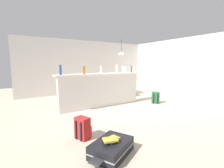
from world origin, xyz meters
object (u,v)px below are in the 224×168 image
at_px(bottle_white, 101,69).
at_px(dining_table, 122,80).
at_px(bottle_blue, 60,70).
at_px(bottle_amber, 84,70).
at_px(pendant_lamp, 121,53).
at_px(book_stack, 112,139).
at_px(backpack_green, 155,98).
at_px(grocery_bag, 126,69).
at_px(suitcase_flat_black, 111,148).
at_px(dining_chair_near_partition, 128,84).
at_px(bottle_clear, 117,69).
at_px(bottle_green, 131,69).
at_px(backpack_red, 83,128).

distance_m(bottle_white, dining_table, 2.28).
distance_m(bottle_blue, bottle_amber, 0.67).
relative_size(pendant_lamp, book_stack, 2.27).
bearing_deg(backpack_green, grocery_bag, 145.90).
xyz_separation_m(bottle_amber, backpack_green, (2.50, -0.55, -1.03)).
bearing_deg(bottle_amber, dining_table, 30.76).
bearing_deg(bottle_blue, pendant_lamp, 24.00).
bearing_deg(pendant_lamp, bottle_blue, -156.00).
distance_m(grocery_bag, book_stack, 3.43).
xyz_separation_m(grocery_bag, suitcase_flat_black, (-2.14, -2.50, -1.11)).
relative_size(dining_table, suitcase_flat_black, 1.24).
xyz_separation_m(bottle_blue, bottle_amber, (0.66, -0.09, -0.02)).
relative_size(bottle_blue, grocery_bag, 1.08).
bearing_deg(book_stack, dining_table, 52.94).
bearing_deg(dining_chair_near_partition, pendant_lamp, 91.54).
height_order(bottle_white, backpack_green, bottle_white).
relative_size(grocery_bag, dining_chair_near_partition, 0.28).
relative_size(bottle_clear, suitcase_flat_black, 0.30).
distance_m(bottle_green, dining_chair_near_partition, 1.27).
distance_m(bottle_amber, suitcase_flat_black, 2.74).
height_order(grocery_bag, dining_chair_near_partition, grocery_bag).
bearing_deg(dining_table, dining_chair_near_partition, -96.32).
height_order(dining_table, suitcase_flat_black, dining_table).
bearing_deg(bottle_green, bottle_white, 176.35).
relative_size(bottle_blue, dining_chair_near_partition, 0.30).
bearing_deg(bottle_green, grocery_bag, -178.45).
relative_size(bottle_white, backpack_red, 0.57).
height_order(bottle_blue, grocery_bag, bottle_blue).
xyz_separation_m(bottle_green, dining_table, (0.59, 1.39, -0.59)).
relative_size(bottle_white, dining_table, 0.22).
distance_m(bottle_amber, grocery_bag, 1.62).
distance_m(bottle_amber, dining_chair_near_partition, 2.65).
xyz_separation_m(grocery_bag, backpack_green, (0.88, -0.60, -1.02)).
height_order(bottle_amber, grocery_bag, bottle_amber).
bearing_deg(suitcase_flat_black, bottle_white, 65.66).
distance_m(bottle_amber, dining_table, 2.88).
distance_m(dining_chair_near_partition, pendant_lamp, 1.45).
xyz_separation_m(bottle_blue, book_stack, (0.15, -2.54, -1.00)).
distance_m(bottle_blue, dining_chair_near_partition, 3.24).
bearing_deg(bottle_green, backpack_green, -42.07).
distance_m(bottle_clear, book_stack, 3.28).
height_order(dining_chair_near_partition, suitcase_flat_black, dining_chair_near_partition).
distance_m(bottle_amber, pendant_lamp, 2.83).
xyz_separation_m(bottle_white, backpack_red, (-1.36, -1.83, -1.03)).
height_order(bottle_white, backpack_red, bottle_white).
bearing_deg(bottle_clear, bottle_blue, -178.80).
bearing_deg(bottle_blue, bottle_clear, 1.20).
relative_size(grocery_bag, pendant_lamp, 0.35).
distance_m(pendant_lamp, book_stack, 5.10).
xyz_separation_m(bottle_blue, grocery_bag, (2.28, -0.04, -0.03)).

